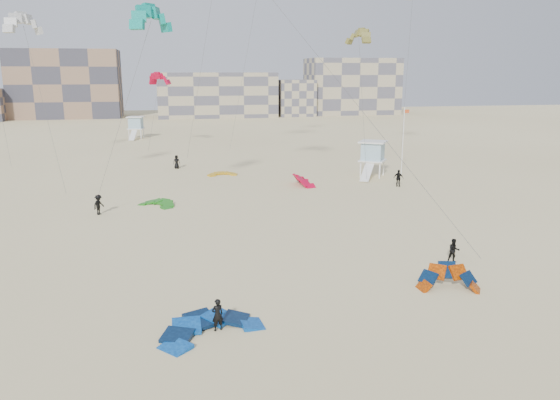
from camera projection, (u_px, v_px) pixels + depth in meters
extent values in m
plane|color=beige|center=(243.00, 325.00, 26.94)|extent=(320.00, 320.00, 0.00)
imported|color=black|center=(217.00, 315.00, 26.21)|extent=(0.68, 0.56, 1.62)
imported|color=black|center=(454.00, 251.00, 35.67)|extent=(0.89, 0.76, 1.59)
imported|color=black|center=(99.00, 205.00, 47.58)|extent=(1.20, 1.32, 1.78)
imported|color=black|center=(399.00, 178.00, 59.22)|extent=(1.13, 1.04, 1.86)
imported|color=black|center=(177.00, 162.00, 70.29)|extent=(0.90, 0.63, 1.74)
imported|color=black|center=(382.00, 150.00, 81.31)|extent=(0.65, 1.65, 1.73)
cylinder|color=#3F3F3F|center=(123.00, 114.00, 46.51)|extent=(5.52, 0.42, 15.36)
cylinder|color=#3F3F3F|center=(345.00, 89.00, 42.65)|extent=(9.67, 26.04, 19.71)
cylinder|color=#3F3F3F|center=(44.00, 108.00, 52.05)|extent=(3.66, 6.00, 15.57)
cylinder|color=#3F3F3F|center=(204.00, 51.00, 67.85)|extent=(5.02, 5.04, 27.55)
cylinder|color=#3F3F3F|center=(363.00, 106.00, 60.38)|extent=(1.43, 8.01, 15.02)
cylinder|color=#3F3F3F|center=(407.00, 75.00, 77.64)|extent=(2.67, 7.14, 21.39)
cylinder|color=#3F3F3F|center=(246.00, 59.00, 79.09)|extent=(5.39, 1.68, 26.01)
cylinder|color=#3F3F3F|center=(154.00, 114.00, 82.75)|extent=(1.97, 9.00, 9.99)
cube|color=white|center=(372.00, 160.00, 64.88)|extent=(4.00, 4.00, 0.14)
cube|color=#8FB3C4|center=(373.00, 151.00, 64.63)|extent=(3.28, 3.28, 2.06)
cube|color=white|center=(373.00, 142.00, 64.37)|extent=(4.14, 4.14, 0.16)
cube|color=white|center=(381.00, 173.00, 62.45)|extent=(2.46, 3.01, 1.71)
cube|color=white|center=(136.00, 128.00, 101.89)|extent=(3.27, 3.27, 0.14)
cube|color=#8FB3C4|center=(136.00, 123.00, 101.64)|extent=(2.68, 2.68, 2.00)
cube|color=white|center=(135.00, 117.00, 101.40)|extent=(3.38, 3.38, 0.16)
cube|color=white|center=(136.00, 135.00, 99.54)|extent=(1.51, 2.97, 1.65)
cylinder|color=white|center=(403.00, 141.00, 65.20)|extent=(0.10, 0.10, 8.15)
cube|color=#CB461B|center=(407.00, 111.00, 64.44)|extent=(0.61, 0.02, 0.41)
cube|color=#866750|center=(66.00, 84.00, 146.98)|extent=(28.00, 14.00, 18.00)
cube|color=tan|center=(216.00, 95.00, 151.53)|extent=(32.00, 16.00, 12.00)
cube|color=tan|center=(352.00, 86.00, 160.66)|extent=(26.00, 14.00, 16.00)
cube|color=tan|center=(295.00, 98.00, 154.07)|extent=(10.00, 10.00, 10.00)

